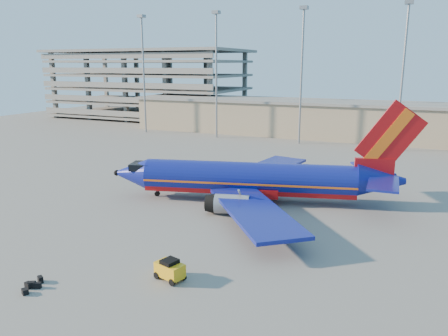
{
  "coord_description": "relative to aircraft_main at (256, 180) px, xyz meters",
  "views": [
    {
      "loc": [
        18.59,
        -47.31,
        16.92
      ],
      "look_at": [
        -3.56,
        2.31,
        4.0
      ],
      "focal_mm": 35.0,
      "sensor_mm": 36.0,
      "label": 1
    }
  ],
  "objects": [
    {
      "name": "baggage_tug",
      "position": [
        0.86,
        -22.45,
        -1.89
      ],
      "size": [
        2.69,
        2.04,
        1.71
      ],
      "rotation": [
        0.0,
        0.0,
        -0.28
      ],
      "color": "gold",
      "rests_on": "ground"
    },
    {
      "name": "terminal_building",
      "position": [
        9.38,
        55.22,
        1.54
      ],
      "size": [
        122.0,
        16.0,
        8.5
      ],
      "color": "gray",
      "rests_on": "ground"
    },
    {
      "name": "luggage_pile",
      "position": [
        -8.17,
        -28.01,
        -2.54
      ],
      "size": [
        1.33,
        2.45,
        0.51
      ],
      "color": "black",
      "rests_on": "ground"
    },
    {
      "name": "light_mast_row",
      "position": [
        4.38,
        43.22,
        14.77
      ],
      "size": [
        101.6,
        1.6,
        28.65
      ],
      "color": "gray",
      "rests_on": "ground"
    },
    {
      "name": "ground",
      "position": [
        -0.62,
        -2.78,
        -2.78
      ],
      "size": [
        220.0,
        220.0,
        0.0
      ],
      "primitive_type": "plane",
      "color": "slate",
      "rests_on": "ground"
    },
    {
      "name": "aircraft_main",
      "position": [
        0.0,
        0.0,
        0.0
      ],
      "size": [
        37.64,
        35.72,
        13.01
      ],
      "rotation": [
        0.0,
        0.0,
        0.26
      ],
      "color": "navy",
      "rests_on": "ground"
    },
    {
      "name": "parking_garage",
      "position": [
        -62.62,
        71.27,
        8.95
      ],
      "size": [
        62.0,
        32.0,
        21.4
      ],
      "color": "slate",
      "rests_on": "ground"
    }
  ]
}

